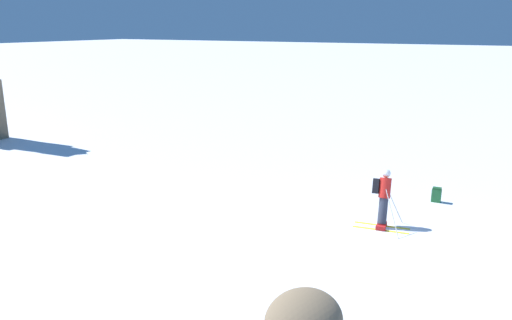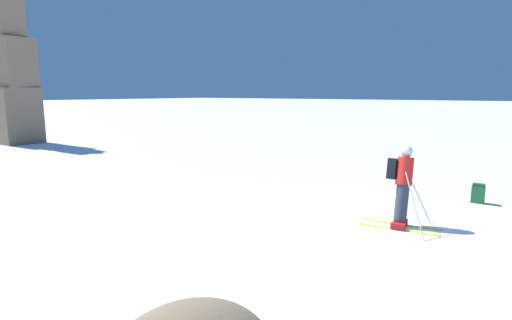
{
  "view_description": "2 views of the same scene",
  "coord_description": "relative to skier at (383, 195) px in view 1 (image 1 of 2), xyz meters",
  "views": [
    {
      "loc": [
        -12.47,
        -3.32,
        5.77
      ],
      "look_at": [
        2.58,
        4.93,
        1.11
      ],
      "focal_mm": 35.0,
      "sensor_mm": 36.0,
      "label": 1
    },
    {
      "loc": [
        -7.0,
        -2.42,
        2.8
      ],
      "look_at": [
        2.38,
        4.62,
        0.82
      ],
      "focal_mm": 28.0,
      "sensor_mm": 36.0,
      "label": 2
    }
  ],
  "objects": [
    {
      "name": "spare_backpack",
      "position": [
        2.88,
        -1.08,
        -0.69
      ],
      "size": [
        0.23,
        0.31,
        0.5
      ],
      "rotation": [
        0.0,
        0.0,
        4.74
      ],
      "color": "#236633",
      "rests_on": "ground"
    },
    {
      "name": "skier",
      "position": [
        0.0,
        0.0,
        0.0
      ],
      "size": [
        1.28,
        1.66,
        1.72
      ],
      "rotation": [
        0.0,
        0.0,
        0.15
      ],
      "color": "yellow",
      "rests_on": "ground"
    },
    {
      "name": "ground_plane",
      "position": [
        -1.5,
        -0.07,
        -0.94
      ],
      "size": [
        300.0,
        300.0,
        0.0
      ],
      "primitive_type": "plane",
      "color": "white"
    }
  ]
}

